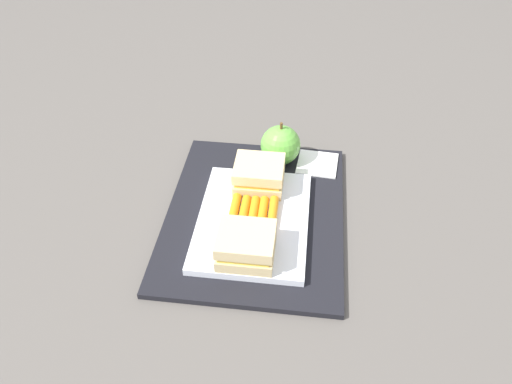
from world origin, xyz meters
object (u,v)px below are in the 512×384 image
Objects in this scene: sandwich_half_left at (246,245)px; paper_napkin at (317,164)px; food_tray at (253,220)px; apple at (280,145)px; carrot_sticks_bundle at (253,214)px; sandwich_half_right at (259,175)px.

sandwich_half_left reaches higher than paper_napkin.
food_tray is 0.17m from apple.
carrot_sticks_bundle is 0.94× the size of apple.
sandwich_half_right is (0.16, 0.00, 0.00)m from sandwich_half_left.
sandwich_half_left is at bearing 180.00° from food_tray.
apple reaches higher than food_tray.
paper_napkin is (0.24, -0.10, -0.03)m from sandwich_half_left.
sandwich_half_right reaches higher than paper_napkin.
apple is (0.16, -0.03, 0.03)m from food_tray.
apple is (0.24, -0.03, 0.00)m from sandwich_half_left.
food_tray is 0.01m from carrot_sticks_bundle.
sandwich_half_left is 0.98× the size of apple.
sandwich_half_right is (0.08, 0.00, 0.03)m from food_tray.
sandwich_half_left is (-0.08, 0.00, 0.03)m from food_tray.
apple is at bearing -6.70° from sandwich_half_left.
food_tray is 3.00× the size of carrot_sticks_bundle.
carrot_sticks_bundle is (0.08, 0.00, -0.02)m from sandwich_half_left.
sandwich_half_left is 0.16m from sandwich_half_right.
paper_napkin is at bearing -91.66° from apple.
sandwich_half_right is 0.13m from paper_napkin.
paper_napkin is at bearing -30.88° from carrot_sticks_bundle.
apple reaches higher than paper_napkin.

